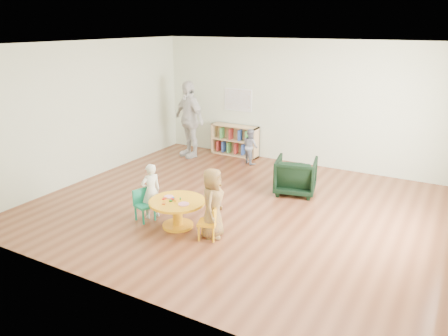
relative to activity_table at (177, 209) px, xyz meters
name	(u,v)px	position (x,y,z in m)	size (l,w,h in m)	color
room	(241,101)	(0.52, 1.17, 1.58)	(7.10, 7.00, 2.80)	brown
activity_table	(177,209)	(0.00, 0.00, 0.00)	(0.90, 0.90, 0.49)	#FFAD15
kid_chair_left	(143,204)	(-0.64, -0.06, -0.03)	(0.35, 0.35, 0.53)	#198A64
kid_chair_right	(210,222)	(0.67, -0.10, -0.03)	(0.35, 0.35, 0.52)	#FFAD15
bookshelf	(235,140)	(-1.10, 4.03, 0.06)	(1.20, 0.30, 0.75)	tan
alphabet_poster	(238,100)	(-1.09, 4.15, 1.04)	(0.74, 0.01, 0.54)	white
armchair	(296,176)	(1.12, 2.32, 0.04)	(0.74, 0.77, 0.70)	black
child_left	(151,191)	(-0.59, 0.09, 0.16)	(0.34, 0.23, 0.94)	white
child_right	(213,203)	(0.66, -0.01, 0.24)	(0.53, 0.35, 1.09)	gold
toddler	(250,146)	(-0.46, 3.57, 0.10)	(0.40, 0.31, 0.82)	#1C2646
adult_caretaker	(189,119)	(-2.01, 3.38, 0.61)	(1.08, 0.45, 1.84)	silver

